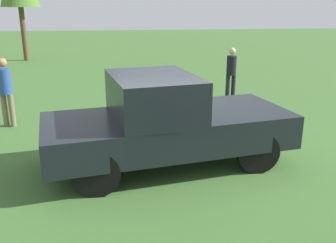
{
  "coord_description": "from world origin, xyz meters",
  "views": [
    {
      "loc": [
        1.1,
        7.54,
        3.08
      ],
      "look_at": [
        0.23,
        0.67,
        0.9
      ],
      "focal_mm": 39.96,
      "sensor_mm": 36.0,
      "label": 1
    }
  ],
  "objects_px": {
    "person_visitor": "(231,71)",
    "traffic_cone": "(171,98)",
    "pickup_truck": "(162,120)",
    "person_bystander": "(5,88)"
  },
  "relations": [
    {
      "from": "pickup_truck",
      "to": "traffic_cone",
      "type": "xyz_separation_m",
      "value": [
        -0.79,
        -4.46,
        -0.67
      ]
    },
    {
      "from": "person_visitor",
      "to": "pickup_truck",
      "type": "bearing_deg",
      "value": 144.03
    },
    {
      "from": "pickup_truck",
      "to": "person_visitor",
      "type": "height_order",
      "value": "pickup_truck"
    },
    {
      "from": "person_bystander",
      "to": "person_visitor",
      "type": "relative_size",
      "value": 1.04
    },
    {
      "from": "person_visitor",
      "to": "traffic_cone",
      "type": "height_order",
      "value": "person_visitor"
    },
    {
      "from": "person_bystander",
      "to": "traffic_cone",
      "type": "xyz_separation_m",
      "value": [
        -4.5,
        -1.48,
        -0.74
      ]
    },
    {
      "from": "person_bystander",
      "to": "traffic_cone",
      "type": "relative_size",
      "value": 3.26
    },
    {
      "from": "pickup_truck",
      "to": "traffic_cone",
      "type": "relative_size",
      "value": 9.12
    },
    {
      "from": "person_bystander",
      "to": "person_visitor",
      "type": "height_order",
      "value": "person_bystander"
    },
    {
      "from": "person_visitor",
      "to": "traffic_cone",
      "type": "distance_m",
      "value": 2.29
    }
  ]
}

